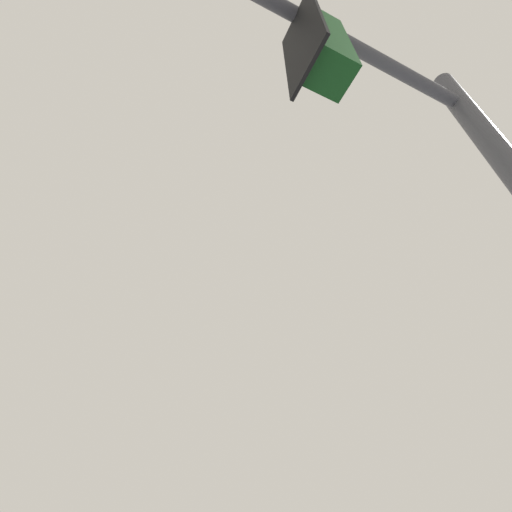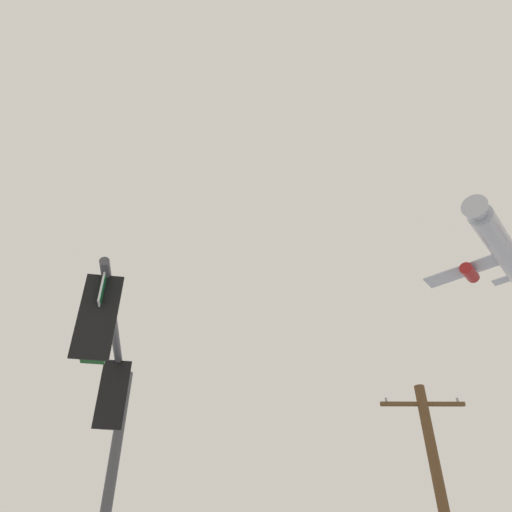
{
  "view_description": "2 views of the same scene",
  "coord_description": "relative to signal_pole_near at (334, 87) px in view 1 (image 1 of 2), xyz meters",
  "views": [
    {
      "loc": [
        -5.82,
        -4.8,
        1.72
      ],
      "look_at": [
        -7.65,
        -7.25,
        4.7
      ],
      "focal_mm": 28.0,
      "sensor_mm": 36.0,
      "label": 1
    },
    {
      "loc": [
        2.47,
        -6.18,
        1.94
      ],
      "look_at": [
        -3.9,
        -3.74,
        6.93
      ],
      "focal_mm": 35.0,
      "sensor_mm": 36.0,
      "label": 2
    }
  ],
  "objects": [
    {
      "name": "signal_pole_near",
      "position": [
        0.0,
        0.0,
        0.0
      ],
      "size": [
        5.39,
        1.4,
        6.58
      ],
      "color": "#47474C",
      "rests_on": "ground_plane"
    }
  ]
}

